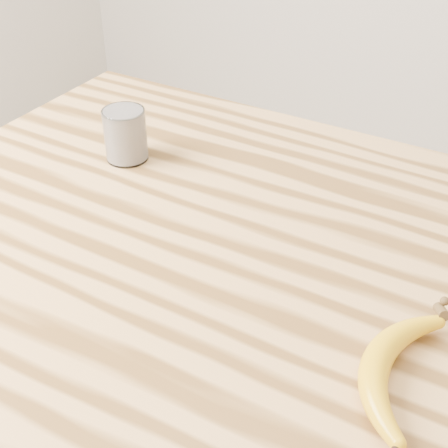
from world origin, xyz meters
The scene contains 3 objects.
table centered at (0.00, 0.00, 0.77)m, with size 1.20×0.80×0.90m.
smoothie_glass centered at (-0.33, 0.11, 0.95)m, with size 0.07×0.07×0.09m.
banana centered at (0.19, -0.13, 0.92)m, with size 0.10×0.27×0.03m, color gold, non-canonical shape.
Camera 1 is at (0.28, -0.60, 1.43)m, focal length 50.00 mm.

